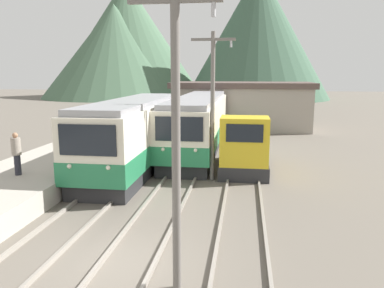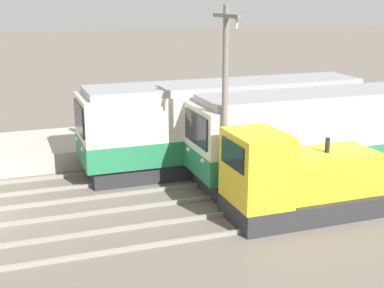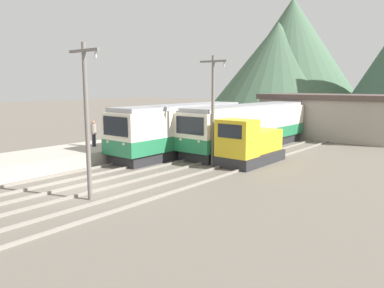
# 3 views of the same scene
# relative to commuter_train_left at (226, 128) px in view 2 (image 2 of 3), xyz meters

# --- Properties ---
(commuter_train_left) EXTENTS (2.84, 12.45, 3.67)m
(commuter_train_left) POSITION_rel_commuter_train_left_xyz_m (0.00, 0.00, 0.00)
(commuter_train_left) COLOR #28282B
(commuter_train_left) RESTS_ON ground
(commuter_train_center) EXTENTS (2.84, 14.98, 3.56)m
(commuter_train_center) POSITION_rel_commuter_train_left_xyz_m (2.80, 5.05, -0.05)
(commuter_train_center) COLOR #28282B
(commuter_train_center) RESTS_ON ground
(shunting_locomotive) EXTENTS (2.40, 5.24, 3.00)m
(shunting_locomotive) POSITION_rel_commuter_train_left_xyz_m (5.80, 0.05, -0.50)
(shunting_locomotive) COLOR #28282B
(shunting_locomotive) RESTS_ON ground
(catenary_mast_mid) EXTENTS (2.00, 0.20, 6.88)m
(catenary_mast_mid) POSITION_rel_commuter_train_left_xyz_m (4.31, -1.91, 2.05)
(catenary_mast_mid) COLOR slate
(catenary_mast_mid) RESTS_ON ground
(person_on_platform) EXTENTS (0.38, 0.38, 1.79)m
(person_on_platform) POSITION_rel_commuter_train_left_xyz_m (-3.55, -5.20, 0.12)
(person_on_platform) COLOR #282833
(person_on_platform) RESTS_ON platform_left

